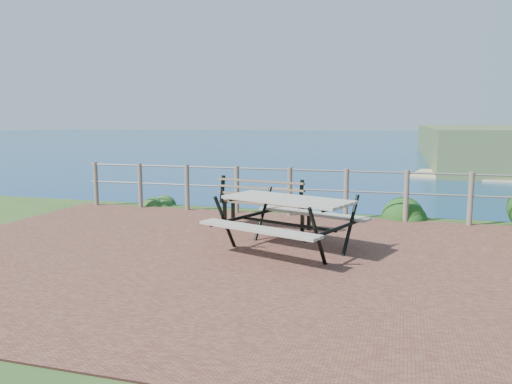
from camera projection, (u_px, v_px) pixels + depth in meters
ground at (238, 258)px, 7.15m from camera, size 10.00×7.00×0.12m
ocean at (399, 127)px, 197.03m from camera, size 1200.00×1200.00×0.00m
safety_railing at (290, 189)px, 10.26m from camera, size 9.40×0.10×1.00m
picnic_table at (287, 219)px, 7.40m from camera, size 2.06×1.57×0.80m
park_bench at (266, 195)px, 9.04m from camera, size 1.73×0.72×0.95m
shrub_lip_west at (159, 205)px, 11.73m from camera, size 0.66×0.66×0.35m
shrub_lip_east at (416, 218)px, 10.12m from camera, size 0.87×0.87×0.65m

